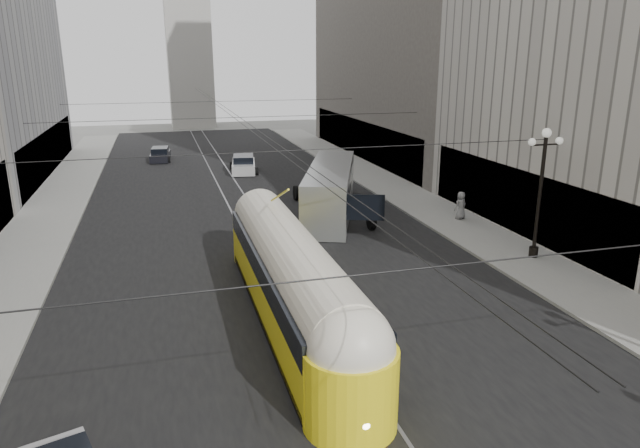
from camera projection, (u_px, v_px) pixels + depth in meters
road at (240, 206)px, 38.60m from camera, size 20.00×85.00×0.02m
sidewalk_left at (57, 205)px, 38.69m from camera, size 4.00×72.00×0.15m
sidewalk_right at (386, 184)px, 44.94m from camera, size 4.00×72.00×0.15m
rail_left at (229, 207)px, 38.41m from camera, size 0.12×85.00×0.04m
rail_right at (251, 205)px, 38.80m from camera, size 0.12×85.00×0.04m
distant_tower at (187, 17)px, 78.23m from camera, size 6.00×6.00×31.36m
lamppost_right_mid at (541, 186)px, 27.44m from camera, size 1.86×0.44×6.37m
catenary at (241, 120)px, 36.04m from camera, size 25.00×72.00×0.23m
streetcar at (292, 276)px, 21.59m from camera, size 2.64×16.52×3.62m
city_bus at (330, 188)px, 36.35m from camera, size 6.72×12.70×3.11m
sedan_white_far at (244, 165)px, 49.77m from camera, size 2.62×4.94×1.48m
sedan_dark_far at (160, 155)px, 55.30m from camera, size 2.06×4.26×1.30m
pedestrian_sidewalk_right at (461, 205)px, 34.83m from camera, size 0.93×0.70×1.70m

